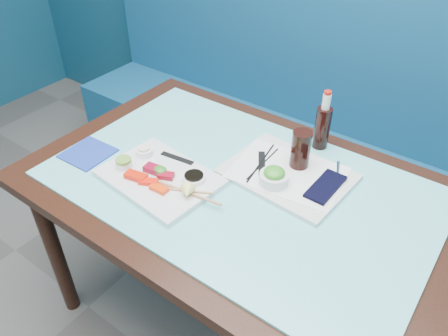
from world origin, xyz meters
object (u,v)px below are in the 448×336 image
Objects in this scene: serving_tray at (288,174)px; blue_napkin at (88,153)px; seaweed_bowl at (274,179)px; booth_bench at (332,155)px; cola_bottle_body at (322,128)px; dining_table at (239,203)px; sashimi_plate at (160,178)px; cola_glass at (301,149)px.

serving_tray is 2.55× the size of blue_napkin.
blue_napkin is (-0.62, -0.23, -0.03)m from seaweed_bowl.
booth_bench is 19.23× the size of cola_bottle_body.
dining_table is at bearing -128.12° from serving_tray.
cola_bottle_body is (0.02, 0.30, 0.04)m from seaweed_bowl.
serving_tray is 2.53× the size of cola_bottle_body.
serving_tray is at bearing 25.93° from blue_napkin.
seaweed_bowl reaches higher than sashimi_plate.
booth_bench reaches higher than sashimi_plate.
dining_table is at bearing -108.86° from cola_bottle_body.
dining_table is at bearing -90.00° from booth_bench.
cola_glass is (0.12, -0.66, 0.46)m from booth_bench.
booth_bench reaches higher than blue_napkin.
cola_bottle_body is at bearing 92.16° from serving_tray.
cola_glass reaches higher than blue_napkin.
seaweed_bowl is (0.10, -0.79, 0.42)m from booth_bench.
serving_tray is at bearing 47.96° from dining_table.
serving_tray reaches higher than dining_table.
booth_bench reaches higher than cola_bottle_body.
serving_tray is (0.33, 0.27, -0.00)m from sashimi_plate.
seaweed_bowl is 0.30m from cola_bottle_body.
blue_napkin is at bearing -160.46° from dining_table.
cola_bottle_body reaches higher than cola_glass.
cola_bottle_body is at bearing -76.74° from booth_bench.
sashimi_plate is at bearing -124.51° from cola_bottle_body.
booth_bench is 7.61× the size of serving_tray.
blue_napkin is at bearing -150.57° from cola_glass.
serving_tray is at bearing -100.30° from cola_glass.
cola_glass is (0.34, 0.32, 0.07)m from sashimi_plate.
sashimi_plate is 0.94× the size of serving_tray.
sashimi_plate is at bearing -146.58° from dining_table.
booth_bench is 32.09× the size of seaweed_bowl.
dining_table is 0.56m from blue_napkin.
cola_bottle_body reaches higher than seaweed_bowl.
cola_bottle_body is 1.01× the size of blue_napkin.
cola_glass is at bearing 81.25° from seaweed_bowl.
cola_glass is (0.02, 0.13, 0.05)m from seaweed_bowl.
sashimi_plate is 0.42m from serving_tray.
booth_bench is 1.21m from blue_napkin.
dining_table is 0.17m from seaweed_bowl.
sashimi_plate is at bearing 7.87° from blue_napkin.
serving_tray is (0.11, 0.12, 0.10)m from dining_table.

